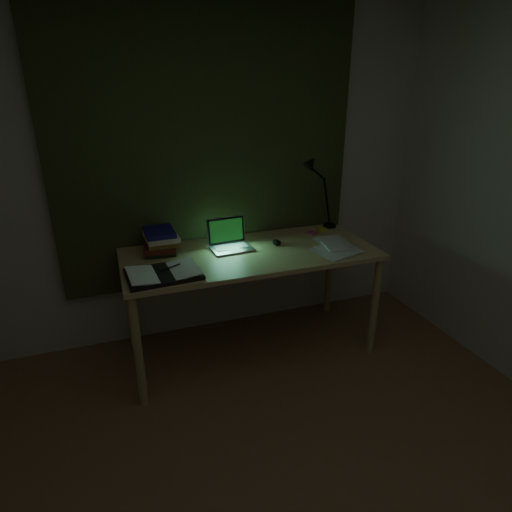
{
  "coord_description": "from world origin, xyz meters",
  "views": [
    {
      "loc": [
        -0.72,
        -1.11,
        1.91
      ],
      "look_at": [
        0.17,
        1.41,
        0.82
      ],
      "focal_mm": 30.0,
      "sensor_mm": 36.0,
      "label": 1
    }
  ],
  "objects": [
    {
      "name": "laptop",
      "position": [
        0.06,
        1.62,
        0.91
      ],
      "size": [
        0.31,
        0.34,
        0.21
      ],
      "primitive_type": null,
      "rotation": [
        0.0,
        0.0,
        0.08
      ],
      "color": "#B7B6BC",
      "rests_on": "desk"
    },
    {
      "name": "sticky_yellow",
      "position": [
        0.87,
        1.78,
        0.81
      ],
      "size": [
        0.08,
        0.08,
        0.02
      ],
      "primitive_type": "cube",
      "rotation": [
        0.0,
        0.0,
        -0.08
      ],
      "color": "yellow",
      "rests_on": "desk"
    },
    {
      "name": "sticky_pink",
      "position": [
        0.75,
        1.73,
        0.81
      ],
      "size": [
        0.09,
        0.09,
        0.01
      ],
      "primitive_type": "cube",
      "rotation": [
        0.0,
        0.0,
        0.38
      ],
      "color": "#C54C67",
      "rests_on": "desk"
    },
    {
      "name": "open_textbook",
      "position": [
        -0.46,
        1.33,
        0.83
      ],
      "size": [
        0.46,
        0.34,
        0.04
      ],
      "primitive_type": null,
      "rotation": [
        0.0,
        0.0,
        0.07
      ],
      "color": "white",
      "rests_on": "desk"
    },
    {
      "name": "mouse",
      "position": [
        0.4,
        1.6,
        0.82
      ],
      "size": [
        0.07,
        0.1,
        0.03
      ],
      "primitive_type": "ellipsoid",
      "rotation": [
        0.0,
        0.0,
        -0.14
      ],
      "color": "black",
      "rests_on": "desk"
    },
    {
      "name": "book_stack",
      "position": [
        -0.42,
        1.73,
        0.89
      ],
      "size": [
        0.22,
        0.26,
        0.17
      ],
      "primitive_type": null,
      "rotation": [
        0.0,
        0.0,
        -0.02
      ],
      "color": "white",
      "rests_on": "desk"
    },
    {
      "name": "wall_back",
      "position": [
        0.0,
        2.0,
        1.25
      ],
      "size": [
        3.5,
        0.0,
        2.5
      ],
      "primitive_type": "cube",
      "color": "beige",
      "rests_on": "ground"
    },
    {
      "name": "desk_lamp",
      "position": [
        0.97,
        1.84,
        1.09
      ],
      "size": [
        0.39,
        0.3,
        0.57
      ],
      "primitive_type": null,
      "rotation": [
        0.0,
        0.0,
        0.02
      ],
      "color": "black",
      "rests_on": "desk"
    },
    {
      "name": "desk",
      "position": [
        0.17,
        1.53,
        0.4
      ],
      "size": [
        1.77,
        0.77,
        0.81
      ],
      "primitive_type": null,
      "color": "tan",
      "rests_on": "floor"
    },
    {
      "name": "curtain",
      "position": [
        0.0,
        1.96,
        1.45
      ],
      "size": [
        2.2,
        0.06,
        2.0
      ],
      "primitive_type": "cube",
      "color": "#33391C",
      "rests_on": "wall_back"
    },
    {
      "name": "loose_papers",
      "position": [
        0.72,
        1.42,
        0.82
      ],
      "size": [
        0.35,
        0.37,
        0.02
      ],
      "primitive_type": null,
      "rotation": [
        0.0,
        0.0,
        0.13
      ],
      "color": "white",
      "rests_on": "desk"
    }
  ]
}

